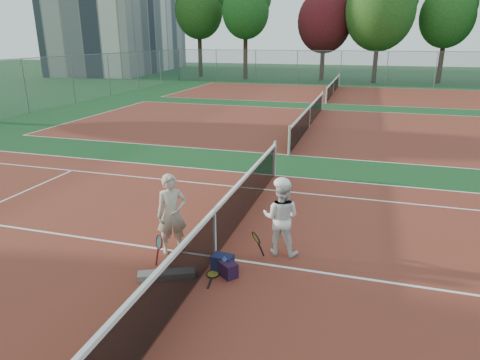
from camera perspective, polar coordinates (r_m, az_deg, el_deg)
name	(u,v)px	position (r m, az deg, el deg)	size (l,w,h in m)	color
ground	(215,257)	(8.53, -3.33, -10.24)	(130.00, 130.00, 0.00)	#103D1A
court_main	(215,257)	(8.53, -3.33, -10.22)	(23.77, 10.97, 0.01)	maroon
court_far_a	(309,127)	(21.09, 9.20, 7.01)	(23.77, 10.97, 0.01)	maroon
court_far_b	(333,94)	(34.37, 12.30, 11.18)	(23.77, 10.97, 0.01)	maroon
net_main	(215,234)	(8.30, -3.40, -7.15)	(0.10, 10.98, 1.02)	black
net_far_a	(310,116)	(21.00, 9.27, 8.37)	(0.10, 10.98, 1.02)	black
net_far_b	(333,87)	(34.31, 12.35, 12.02)	(0.10, 10.98, 1.02)	black
fence_back	(341,68)	(41.19, 13.28, 14.35)	(32.00, 0.06, 3.00)	slate
apartment_block	(122,9)	(59.59, -15.48, 21.09)	(10.00, 22.00, 15.00)	beige
player_a	(172,214)	(8.49, -9.08, -4.53)	(0.59, 0.39, 1.63)	#B7A88E
player_b	(281,218)	(8.40, 5.48, -5.05)	(0.74, 0.57, 1.51)	white
racket_red	(160,250)	(8.29, -10.67, -9.16)	(0.15, 0.27, 0.59)	maroon
racket_black_held	(256,245)	(8.36, 2.14, -8.68)	(0.26, 0.27, 0.56)	black
racket_spare	(213,274)	(7.96, -3.64, -12.41)	(0.60, 0.27, 0.03)	black
sports_bag_navy	(223,263)	(8.03, -2.34, -10.96)	(0.38, 0.26, 0.30)	black
sports_bag_purple	(228,269)	(7.85, -1.60, -11.83)	(0.34, 0.23, 0.27)	black
net_cover_canvas	(167,274)	(7.97, -9.76, -12.31)	(1.01, 0.24, 0.11)	slate
water_bottle	(224,266)	(7.91, -2.08, -11.44)	(0.09, 0.09, 0.30)	#C9E2FF
tree_back_0	(199,11)	(48.77, -5.50, 21.53)	(5.06, 5.06, 9.74)	#382314
tree_back_1	(246,12)	(45.72, 0.75, 21.54)	(4.67, 4.67, 9.30)	#382314
tree_back_maroon	(325,22)	(45.07, 11.21, 20.00)	(5.22, 5.22, 8.61)	#382314
tree_back_3	(380,11)	(43.68, 18.19, 20.64)	(6.24, 6.24, 10.03)	#382314
tree_back_4	(447,17)	(45.64, 25.91, 18.99)	(4.85, 4.85, 8.72)	#382314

